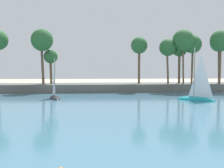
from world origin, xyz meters
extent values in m
cube|color=teal|center=(0.00, 51.81, 0.03)|extent=(220.00, 89.71, 0.06)
cube|color=#605B54|center=(0.00, 56.66, 0.90)|extent=(90.29, 6.00, 1.80)
cylinder|color=brown|center=(18.20, 55.19, 6.48)|extent=(0.70, 0.64, 9.37)
sphere|color=#285B2D|center=(18.20, 55.19, 11.16)|extent=(4.72, 4.72, 4.72)
cylinder|color=brown|center=(-10.39, 57.62, 4.77)|extent=(0.69, 0.60, 5.97)
sphere|color=#285B2D|center=(-10.39, 57.62, 7.75)|extent=(3.01, 3.01, 3.01)
cylinder|color=brown|center=(17.87, 56.82, 5.69)|extent=(0.56, 0.55, 7.78)
sphere|color=#285B2D|center=(17.87, 56.82, 9.58)|extent=(3.57, 3.57, 3.57)
cylinder|color=brown|center=(26.63, 55.62, 6.52)|extent=(0.60, 0.58, 9.44)
sphere|color=#285B2D|center=(26.63, 55.62, 11.23)|extent=(4.56, 4.56, 4.56)
cylinder|color=brown|center=(14.98, 55.90, 5.75)|extent=(0.82, 0.66, 7.91)
sphere|color=#285B2D|center=(14.98, 55.90, 9.69)|extent=(3.69, 3.69, 3.69)
cylinder|color=brown|center=(27.19, 57.32, 6.37)|extent=(0.71, 0.52, 9.15)
sphere|color=#285B2D|center=(27.19, 57.32, 10.94)|extent=(4.16, 4.16, 4.16)
cylinder|color=brown|center=(-12.08, 56.85, 6.51)|extent=(0.87, 0.67, 9.44)
sphere|color=#285B2D|center=(-12.08, 56.85, 11.22)|extent=(4.73, 4.73, 4.73)
cylinder|color=brown|center=(8.93, 57.27, 6.02)|extent=(0.52, 0.66, 8.44)
sphere|color=#285B2D|center=(8.93, 57.27, 10.23)|extent=(3.66, 3.66, 3.66)
cylinder|color=brown|center=(20.55, 56.11, 6.13)|extent=(0.76, 0.90, 8.68)
sphere|color=#285B2D|center=(20.55, 56.11, 10.46)|extent=(4.00, 4.00, 4.00)
ellipsoid|color=black|center=(-7.88, 43.20, 0.06)|extent=(2.87, 5.38, 1.03)
cylinder|color=gray|center=(-7.81, 42.95, 3.80)|extent=(0.15, 0.15, 6.45)
pyramid|color=silver|center=(-8.05, 43.80, 3.32)|extent=(0.77, 2.28, 5.48)
ellipsoid|color=teal|center=(15.11, 39.05, 0.06)|extent=(6.01, 5.49, 1.26)
cylinder|color=gray|center=(14.87, 39.25, 4.61)|extent=(0.19, 0.19, 7.85)
pyramid|color=silver|center=(15.68, 38.56, 4.02)|extent=(2.28, 1.97, 6.67)
camera|label=1|loc=(-1.86, -6.21, 5.34)|focal=46.46mm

